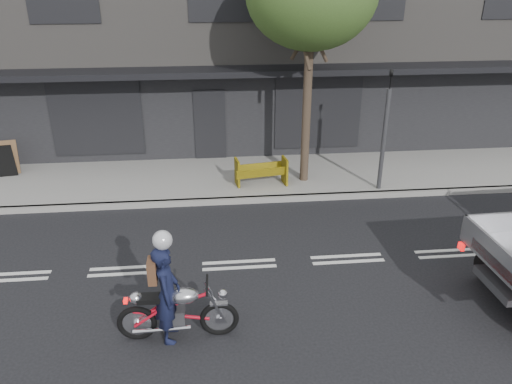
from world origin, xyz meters
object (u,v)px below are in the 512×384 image
object	(u,v)px
motorcycle	(178,310)
construction_barrier	(262,174)
traffic_light_pole	(384,138)
rider	(167,294)
sandwich_board	(3,161)

from	to	relation	value
motorcycle	construction_barrier	xyz separation A→B (m)	(2.10, 5.92, 0.01)
construction_barrier	traffic_light_pole	bearing A→B (deg)	-6.94
traffic_light_pole	rider	bearing A→B (deg)	-135.15
traffic_light_pole	rider	distance (m)	7.86
sandwich_board	motorcycle	bearing A→B (deg)	-62.93
construction_barrier	sandwich_board	xyz separation A→B (m)	(-7.53, 1.46, 0.10)
rider	sandwich_board	xyz separation A→B (m)	(-5.28, 7.38, -0.24)
traffic_light_pole	motorcycle	distance (m)	7.80
motorcycle	traffic_light_pole	bearing A→B (deg)	46.65
motorcycle	rider	xyz separation A→B (m)	(-0.15, 0.00, 0.35)
traffic_light_pole	motorcycle	world-z (taller)	traffic_light_pole
rider	sandwich_board	size ratio (longest dim) A/B	1.75
rider	construction_barrier	world-z (taller)	rider
construction_barrier	sandwich_board	distance (m)	7.67
motorcycle	sandwich_board	bearing A→B (deg)	127.35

